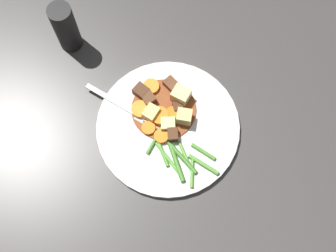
{
  "coord_description": "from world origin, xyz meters",
  "views": [
    {
      "loc": [
        -0.25,
        0.1,
        0.79
      ],
      "look_at": [
        0.0,
        0.0,
        0.01
      ],
      "focal_mm": 47.0,
      "sensor_mm": 36.0,
      "label": 1
    }
  ],
  "objects_px": {
    "carrot_slice_5": "(152,87)",
    "potato_chunk_1": "(181,95)",
    "potato_chunk_2": "(168,123)",
    "meat_chunk_1": "(171,85)",
    "meat_chunk_0": "(174,134)",
    "meat_chunk_2": "(178,107)",
    "carrot_slice_2": "(159,116)",
    "potato_chunk_0": "(183,115)",
    "pepper_mill": "(66,28)",
    "potato_chunk_3": "(151,113)",
    "fork": "(127,109)",
    "carrot_slice_0": "(161,136)",
    "carrot_slice_4": "(173,113)",
    "carrot_slice_3": "(140,110)",
    "meat_chunk_4": "(141,91)",
    "carrot_slice_1": "(149,128)",
    "dinner_plate": "(168,127)",
    "meat_chunk_3": "(148,99)"
  },
  "relations": [
    {
      "from": "meat_chunk_3",
      "to": "meat_chunk_4",
      "type": "distance_m",
      "value": 0.02
    },
    {
      "from": "dinner_plate",
      "to": "fork",
      "type": "xyz_separation_m",
      "value": [
        0.06,
        0.06,
        0.01
      ]
    },
    {
      "from": "carrot_slice_1",
      "to": "potato_chunk_2",
      "type": "distance_m",
      "value": 0.04
    },
    {
      "from": "carrot_slice_0",
      "to": "carrot_slice_4",
      "type": "bearing_deg",
      "value": -47.02
    },
    {
      "from": "carrot_slice_5",
      "to": "pepper_mill",
      "type": "relative_size",
      "value": 0.27
    },
    {
      "from": "carrot_slice_3",
      "to": "carrot_slice_5",
      "type": "height_order",
      "value": "carrot_slice_3"
    },
    {
      "from": "potato_chunk_0",
      "to": "potato_chunk_1",
      "type": "relative_size",
      "value": 0.94
    },
    {
      "from": "carrot_slice_3",
      "to": "potato_chunk_0",
      "type": "bearing_deg",
      "value": -122.77
    },
    {
      "from": "carrot_slice_5",
      "to": "meat_chunk_2",
      "type": "xyz_separation_m",
      "value": [
        -0.06,
        -0.03,
        0.0
      ]
    },
    {
      "from": "dinner_plate",
      "to": "potato_chunk_2",
      "type": "relative_size",
      "value": 10.3
    },
    {
      "from": "potato_chunk_0",
      "to": "meat_chunk_4",
      "type": "xyz_separation_m",
      "value": [
        0.08,
        0.05,
        -0.0
      ]
    },
    {
      "from": "carrot_slice_5",
      "to": "potato_chunk_1",
      "type": "xyz_separation_m",
      "value": [
        -0.04,
        -0.04,
        0.01
      ]
    },
    {
      "from": "carrot_slice_0",
      "to": "meat_chunk_3",
      "type": "bearing_deg",
      "value": -4.0
    },
    {
      "from": "potato_chunk_1",
      "to": "meat_chunk_2",
      "type": "distance_m",
      "value": 0.02
    },
    {
      "from": "potato_chunk_2",
      "to": "meat_chunk_1",
      "type": "bearing_deg",
      "value": -27.52
    },
    {
      "from": "potato_chunk_1",
      "to": "potato_chunk_2",
      "type": "xyz_separation_m",
      "value": [
        -0.04,
        0.04,
        -0.01
      ]
    },
    {
      "from": "potato_chunk_1",
      "to": "potato_chunk_3",
      "type": "bearing_deg",
      "value": 98.6
    },
    {
      "from": "potato_chunk_0",
      "to": "meat_chunk_2",
      "type": "height_order",
      "value": "potato_chunk_0"
    },
    {
      "from": "meat_chunk_0",
      "to": "potato_chunk_1",
      "type": "bearing_deg",
      "value": -32.32
    },
    {
      "from": "meat_chunk_1",
      "to": "potato_chunk_0",
      "type": "bearing_deg",
      "value": 176.19
    },
    {
      "from": "meat_chunk_2",
      "to": "meat_chunk_3",
      "type": "distance_m",
      "value": 0.06
    },
    {
      "from": "potato_chunk_3",
      "to": "fork",
      "type": "distance_m",
      "value": 0.05
    },
    {
      "from": "carrot_slice_4",
      "to": "carrot_slice_5",
      "type": "xyz_separation_m",
      "value": [
        0.07,
        0.02,
        -0.0
      ]
    },
    {
      "from": "carrot_slice_1",
      "to": "fork",
      "type": "bearing_deg",
      "value": 22.86
    },
    {
      "from": "potato_chunk_1",
      "to": "potato_chunk_3",
      "type": "relative_size",
      "value": 1.12
    },
    {
      "from": "meat_chunk_3",
      "to": "potato_chunk_1",
      "type": "bearing_deg",
      "value": -108.02
    },
    {
      "from": "carrot_slice_2",
      "to": "potato_chunk_2",
      "type": "xyz_separation_m",
      "value": [
        -0.02,
        -0.01,
        0.0
      ]
    },
    {
      "from": "carrot_slice_3",
      "to": "carrot_slice_0",
      "type": "bearing_deg",
      "value": -165.45
    },
    {
      "from": "carrot_slice_0",
      "to": "fork",
      "type": "height_order",
      "value": "carrot_slice_0"
    },
    {
      "from": "carrot_slice_2",
      "to": "pepper_mill",
      "type": "xyz_separation_m",
      "value": [
        0.22,
        0.1,
        0.04
      ]
    },
    {
      "from": "meat_chunk_1",
      "to": "fork",
      "type": "bearing_deg",
      "value": 96.71
    },
    {
      "from": "carrot_slice_0",
      "to": "meat_chunk_4",
      "type": "bearing_deg",
      "value": 1.15
    },
    {
      "from": "carrot_slice_3",
      "to": "meat_chunk_4",
      "type": "xyz_separation_m",
      "value": [
        0.03,
        -0.01,
        0.0
      ]
    },
    {
      "from": "meat_chunk_0",
      "to": "pepper_mill",
      "type": "bearing_deg",
      "value": 23.04
    },
    {
      "from": "fork",
      "to": "potato_chunk_3",
      "type": "bearing_deg",
      "value": -127.29
    },
    {
      "from": "potato_chunk_3",
      "to": "meat_chunk_1",
      "type": "xyz_separation_m",
      "value": [
        0.04,
        -0.06,
        -0.0
      ]
    },
    {
      "from": "carrot_slice_4",
      "to": "meat_chunk_0",
      "type": "xyz_separation_m",
      "value": [
        -0.04,
        0.01,
        0.0
      ]
    },
    {
      "from": "meat_chunk_3",
      "to": "carrot_slice_5",
      "type": "bearing_deg",
      "value": -33.92
    },
    {
      "from": "carrot_slice_0",
      "to": "carrot_slice_4",
      "type": "relative_size",
      "value": 1.11
    },
    {
      "from": "potato_chunk_2",
      "to": "meat_chunk_1",
      "type": "distance_m",
      "value": 0.08
    },
    {
      "from": "carrot_slice_3",
      "to": "potato_chunk_1",
      "type": "xyz_separation_m",
      "value": [
        -0.01,
        -0.08,
        0.01
      ]
    },
    {
      "from": "potato_chunk_2",
      "to": "fork",
      "type": "relative_size",
      "value": 0.17
    },
    {
      "from": "potato_chunk_1",
      "to": "pepper_mill",
      "type": "height_order",
      "value": "pepper_mill"
    },
    {
      "from": "carrot_slice_1",
      "to": "potato_chunk_1",
      "type": "relative_size",
      "value": 0.8
    },
    {
      "from": "carrot_slice_2",
      "to": "carrot_slice_5",
      "type": "relative_size",
      "value": 1.14
    },
    {
      "from": "meat_chunk_2",
      "to": "pepper_mill",
      "type": "bearing_deg",
      "value": 32.89
    },
    {
      "from": "carrot_slice_5",
      "to": "carrot_slice_0",
      "type": "bearing_deg",
      "value": 168.19
    },
    {
      "from": "carrot_slice_4",
      "to": "meat_chunk_2",
      "type": "bearing_deg",
      "value": -61.36
    },
    {
      "from": "dinner_plate",
      "to": "potato_chunk_0",
      "type": "relative_size",
      "value": 8.94
    },
    {
      "from": "dinner_plate",
      "to": "pepper_mill",
      "type": "relative_size",
      "value": 2.33
    }
  ]
}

